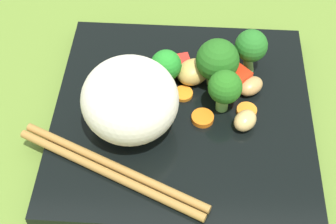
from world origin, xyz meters
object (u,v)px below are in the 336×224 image
(broccoli_floret_1, at_px, (216,61))
(chopstick_pair, at_px, (109,170))
(square_plate, at_px, (181,116))
(carrot_slice_2, at_px, (201,118))
(rice_mound, at_px, (128,100))

(broccoli_floret_1, bearing_deg, chopstick_pair, 140.57)
(square_plate, relative_size, carrot_slice_2, 11.69)
(rice_mound, xyz_separation_m, broccoli_floret_1, (0.07, -0.09, -0.01))
(square_plate, distance_m, chopstick_pair, 0.10)
(carrot_slice_2, height_order, chopstick_pair, chopstick_pair)
(carrot_slice_2, xyz_separation_m, chopstick_pair, (-0.07, 0.09, 0.00))
(square_plate, height_order, rice_mound, rice_mound)
(rice_mound, distance_m, carrot_slice_2, 0.08)
(square_plate, relative_size, chopstick_pair, 1.42)
(square_plate, bearing_deg, carrot_slice_2, -118.65)
(chopstick_pair, bearing_deg, rice_mound, 101.08)
(rice_mound, xyz_separation_m, carrot_slice_2, (0.01, -0.07, -0.04))
(carrot_slice_2, bearing_deg, rice_mound, 98.28)
(square_plate, xyz_separation_m, chopstick_pair, (-0.08, 0.07, 0.01))
(square_plate, bearing_deg, chopstick_pair, 140.35)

